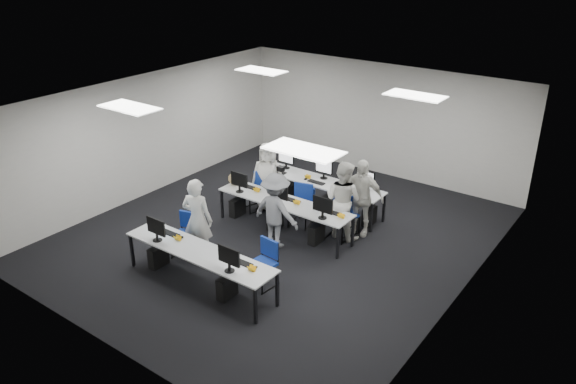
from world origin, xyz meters
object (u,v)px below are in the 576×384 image
Objects in this scene: chair_1 at (263,272)px; student_1 at (343,200)px; student_2 at (268,177)px; desk_mid at (284,203)px; chair_0 at (186,243)px; chair_4 at (338,225)px; chair_5 at (268,195)px; chair_3 at (301,213)px; student_3 at (360,197)px; desk_front at (199,253)px; student_0 at (198,220)px; chair_7 at (346,221)px; chair_6 at (311,207)px; photographer at (276,211)px; chair_2 at (253,198)px.

student_1 reaches higher than chair_1.
chair_1 is 3.29m from student_2.
desk_mid is 3.58× the size of chair_0.
chair_4 is 0.55× the size of student_1.
student_2 reaches higher than chair_1.
chair_5 is 2.26m from student_1.
student_3 is at bearing 3.68° from chair_3.
chair_4 reaches higher than desk_front.
student_2 reaches higher than chair_0.
student_2 is at bearing 153.87° from chair_3.
student_0 is (0.31, 0.07, 0.58)m from chair_0.
student_0 is 1.05× the size of student_2.
chair_7 is (2.13, 2.73, -0.01)m from chair_0.
student_0 reaches higher than student_3.
chair_5 is (-1.99, 2.71, 0.02)m from chair_1.
chair_1 is at bearing 35.83° from desk_front.
chair_3 is at bearing -90.19° from chair_6.
chair_6 is at bearing 111.79° from chair_1.
student_3 is at bearing -126.03° from photographer.
desk_mid is at bearing 30.04° from student_1.
student_1 reaches higher than chair_4.
chair_4 reaches higher than chair_7.
student_1 is (1.02, 0.09, 0.56)m from chair_3.
desk_front is 3.30× the size of chair_5.
student_3 is at bearing -122.18° from student_1.
chair_6 is (1.16, 0.14, -0.04)m from chair_5.
student_2 is (-0.98, 0.70, 0.15)m from desk_mid.
desk_mid is 2.26m from chair_0.
chair_5 reaches higher than chair_4.
student_2 reaches higher than chair_5.
chair_3 is 1.00m from chair_4.
chair_2 is 0.53× the size of student_2.
chair_2 is at bearing 159.18° from desk_mid.
chair_2 is 0.92× the size of chair_4.
chair_5 is (-1.16, 0.29, 0.01)m from chair_3.
desk_mid is 1.41m from chair_2.
student_3 is (2.36, 2.90, 0.57)m from chair_0.
desk_front is 3.57× the size of chair_1.
chair_6 is 3.00m from student_0.
chair_1 is 1.59m from photographer.
student_0 is at bearing -103.40° from student_2.
chair_1 is 0.52× the size of student_0.
chair_5 is 0.56× the size of student_3.
student_0 reaches higher than chair_5.
chair_3 reaches higher than desk_mid.
chair_1 reaches higher than chair_7.
desk_mid is 0.66m from photographer.
desk_mid is 3.44× the size of chair_3.
desk_front is 3.56m from chair_5.
chair_2 is (-0.25, 2.46, -0.01)m from chair_0.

